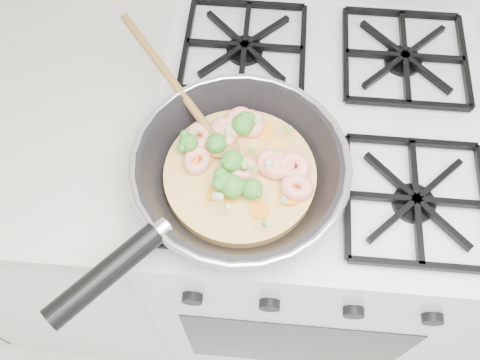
{
  "coord_description": "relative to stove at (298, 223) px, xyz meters",
  "views": [
    {
      "loc": [
        -0.1,
        1.15,
        1.68
      ],
      "look_at": [
        -0.13,
        1.56,
        0.93
      ],
      "focal_mm": 39.73,
      "sensor_mm": 36.0,
      "label": 1
    }
  ],
  "objects": [
    {
      "name": "skillet",
      "position": [
        -0.14,
        -0.14,
        0.5
      ],
      "size": [
        0.41,
        0.53,
        0.1
      ],
      "rotation": [
        0.0,
        0.0,
        -0.01
      ],
      "color": "black",
      "rests_on": "stove"
    },
    {
      "name": "stove",
      "position": [
        0.0,
        0.0,
        0.0
      ],
      "size": [
        0.6,
        0.6,
        0.92
      ],
      "color": "silver",
      "rests_on": "ground"
    }
  ]
}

